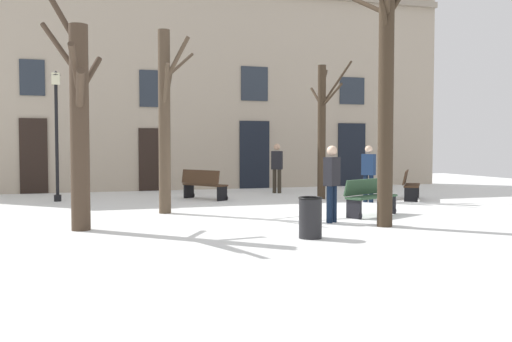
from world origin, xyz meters
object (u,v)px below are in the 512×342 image
(streetlamp, at_px, (56,122))
(person_strolling, at_px, (332,180))
(person_near_bench, at_px, (277,165))
(tree_near_facade, at_px, (165,117))
(bench_back_to_back_right, at_px, (370,197))
(tree_left_of_center, at_px, (322,128))
(bench_near_lamp, at_px, (204,184))
(tree_foreground, at_px, (79,117))
(person_crossing_plaza, at_px, (369,171))
(tree_right_of_center, at_px, (386,93))
(bench_facing_shops, at_px, (410,185))
(litter_bin, at_px, (310,217))

(streetlamp, relative_size, person_strolling, 2.32)
(person_near_bench, bearing_deg, tree_near_facade, 77.77)
(tree_near_facade, relative_size, bench_back_to_back_right, 2.79)
(tree_left_of_center, relative_size, bench_near_lamp, 2.77)
(tree_foreground, distance_m, tree_near_facade, 3.14)
(person_crossing_plaza, bearing_deg, tree_right_of_center, -61.94)
(person_strolling, bearing_deg, bench_back_to_back_right, -3.22)
(tree_foreground, bearing_deg, bench_near_lamp, 55.97)
(bench_facing_shops, relative_size, person_crossing_plaza, 0.90)
(tree_left_of_center, distance_m, bench_near_lamp, 4.20)
(bench_near_lamp, distance_m, bench_back_to_back_right, 6.06)
(tree_right_of_center, xyz_separation_m, tree_near_facade, (-4.10, 3.75, -0.39))
(streetlamp, bearing_deg, bench_facing_shops, -14.57)
(tree_near_facade, xyz_separation_m, litter_bin, (2.01, -4.65, -2.06))
(tree_right_of_center, bearing_deg, bench_back_to_back_right, 70.70)
(tree_right_of_center, bearing_deg, tree_left_of_center, 78.31)
(person_near_bench, bearing_deg, litter_bin, 106.60)
(person_crossing_plaza, bearing_deg, person_near_bench, 165.01)
(tree_left_of_center, xyz_separation_m, person_crossing_plaza, (0.90, -1.41, -1.31))
(bench_back_to_back_right, bearing_deg, person_near_bench, 63.10)
(person_strolling, bearing_deg, tree_left_of_center, 34.40)
(tree_foreground, bearing_deg, person_crossing_plaza, 21.01)
(streetlamp, distance_m, bench_back_to_back_right, 9.77)
(bench_facing_shops, height_order, person_strolling, person_strolling)
(bench_near_lamp, bearing_deg, bench_facing_shops, -140.80)
(tree_foreground, relative_size, person_strolling, 2.99)
(tree_near_facade, relative_size, bench_facing_shops, 3.01)
(tree_left_of_center, xyz_separation_m, litter_bin, (-3.33, -6.92, -1.88))
(tree_left_of_center, relative_size, person_near_bench, 2.52)
(tree_left_of_center, xyz_separation_m, streetlamp, (-8.09, 1.70, 0.17))
(streetlamp, height_order, person_strolling, streetlamp)
(tree_near_facade, bearing_deg, bench_facing_shops, 8.65)
(tree_left_of_center, height_order, bench_back_to_back_right, tree_left_of_center)
(tree_foreground, bearing_deg, bench_facing_shops, 19.53)
(bench_facing_shops, bearing_deg, person_strolling, 166.54)
(person_crossing_plaza, bearing_deg, tree_foreground, -105.98)
(person_near_bench, bearing_deg, person_strolling, 112.06)
(tree_near_facade, height_order, bench_back_to_back_right, tree_near_facade)
(tree_left_of_center, xyz_separation_m, bench_facing_shops, (2.57, -1.07, -1.80))
(bench_back_to_back_right, bearing_deg, streetlamp, 114.04)
(tree_right_of_center, distance_m, tree_near_facade, 5.57)
(tree_left_of_center, bearing_deg, bench_back_to_back_right, -98.51)
(tree_foreground, distance_m, bench_facing_shops, 10.76)
(tree_right_of_center, relative_size, person_near_bench, 3.06)
(tree_foreground, bearing_deg, person_near_bench, 46.25)
(tree_foreground, relative_size, litter_bin, 6.70)
(tree_left_of_center, distance_m, streetlamp, 8.27)
(tree_right_of_center, xyz_separation_m, bench_back_to_back_right, (0.60, 1.72, -2.36))
(bench_near_lamp, height_order, person_near_bench, person_near_bench)
(tree_foreground, xyz_separation_m, person_crossing_plaza, (8.32, 3.20, -1.34))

